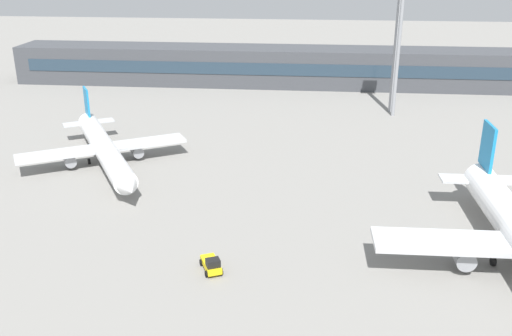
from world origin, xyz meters
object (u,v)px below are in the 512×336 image
Objects in this scene: airplane_mid at (104,149)px; floodlight_tower_east at (396,38)px; baggage_tug_yellow at (212,264)px; floodlight_tower_west at (400,34)px.

floodlight_tower_east is (47.47, 36.17, 12.05)m from airplane_mid.
baggage_tug_yellow is 71.35m from floodlight_tower_east.
baggage_tug_yellow is (21.47, -28.77, -2.00)m from airplane_mid.
baggage_tug_yellow is 68.86m from floodlight_tower_west.
floodlight_tower_west is 3.42m from floodlight_tower_east.
floodlight_tower_east is at bearing 68.18° from baggage_tug_yellow.
floodlight_tower_west is at bearing -86.85° from floodlight_tower_east.
floodlight_tower_west reaches higher than floodlight_tower_east.
floodlight_tower_west is 1.10× the size of floodlight_tower_east.
baggage_tug_yellow is 0.15× the size of floodlight_tower_east.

